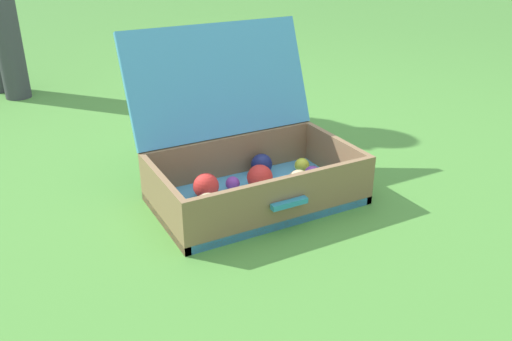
% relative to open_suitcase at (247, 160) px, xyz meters
% --- Properties ---
extents(ground_plane, '(16.00, 16.00, 0.00)m').
position_rel_open_suitcase_xyz_m(ground_plane, '(0.07, -0.01, -0.12)').
color(ground_plane, '#4C8C38').
extents(open_suitcase, '(0.61, 0.52, 0.49)m').
position_rel_open_suitcase_xyz_m(open_suitcase, '(0.00, 0.00, 0.00)').
color(open_suitcase, '#4799C6').
rests_on(open_suitcase, ground).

